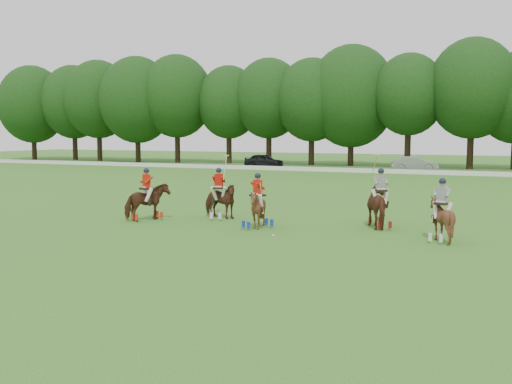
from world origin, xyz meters
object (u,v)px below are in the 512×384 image
at_px(polo_red_a, 147,201).
at_px(polo_stripe_a, 380,206).
at_px(polo_red_b, 219,200).
at_px(car_mid, 414,164).
at_px(polo_ball, 273,235).
at_px(car_left, 264,160).
at_px(polo_stripe_b, 441,219).
at_px(polo_red_c, 258,209).

distance_m(polo_red_a, polo_stripe_a, 10.30).
distance_m(polo_red_b, polo_stripe_a, 7.33).
bearing_deg(polo_stripe_a, car_mid, 96.04).
distance_m(polo_stripe_a, polo_ball, 5.07).
relative_size(car_left, polo_stripe_b, 1.97).
distance_m(car_left, polo_red_a, 40.82).
xyz_separation_m(car_mid, polo_stripe_a, (3.93, -37.09, 0.15)).
distance_m(car_mid, polo_red_a, 39.82).
height_order(car_mid, polo_red_a, polo_red_a).
relative_size(car_left, car_mid, 0.98).
xyz_separation_m(car_left, car_mid, (16.96, 0.00, -0.01)).
bearing_deg(polo_stripe_a, car_left, 119.38).
bearing_deg(polo_ball, polo_red_b, 140.83).
relative_size(car_mid, polo_stripe_b, 2.01).
bearing_deg(polo_red_c, polo_ball, -48.79).
bearing_deg(polo_red_b, polo_ball, -39.17).
relative_size(polo_red_a, polo_stripe_b, 1.02).
xyz_separation_m(polo_red_a, polo_ball, (6.73, -1.47, -0.82)).
height_order(polo_red_c, polo_ball, polo_red_c).
height_order(car_left, car_mid, car_left).
relative_size(polo_red_a, polo_red_b, 0.82).
relative_size(car_mid, polo_stripe_a, 1.54).
height_order(car_mid, polo_stripe_b, polo_stripe_b).
bearing_deg(polo_red_c, car_mid, 89.05).
relative_size(car_mid, polo_red_b, 1.61).
height_order(polo_red_c, polo_stripe_b, polo_stripe_b).
distance_m(car_mid, polo_ball, 40.84).
relative_size(car_left, polo_ball, 50.76).
xyz_separation_m(polo_red_b, polo_red_c, (2.74, -1.81, -0.02)).
relative_size(polo_red_c, polo_ball, 25.63).
relative_size(polo_stripe_b, polo_ball, 25.76).
xyz_separation_m(car_left, polo_red_b, (13.57, -37.56, 0.07)).
relative_size(polo_stripe_a, polo_ball, 33.67).
relative_size(polo_red_c, polo_stripe_a, 0.76).
bearing_deg(polo_stripe_a, polo_stripe_b, -38.74).
bearing_deg(polo_ball, polo_stripe_a, 48.46).
xyz_separation_m(car_left, polo_red_c, (16.30, -39.37, 0.05)).
bearing_deg(polo_red_a, car_mid, 81.16).
bearing_deg(polo_red_c, car_left, 112.49).
relative_size(car_left, polo_red_b, 1.58).
xyz_separation_m(polo_red_a, polo_stripe_b, (12.69, 0.14, -0.03)).
bearing_deg(polo_red_a, polo_red_b, 33.36).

